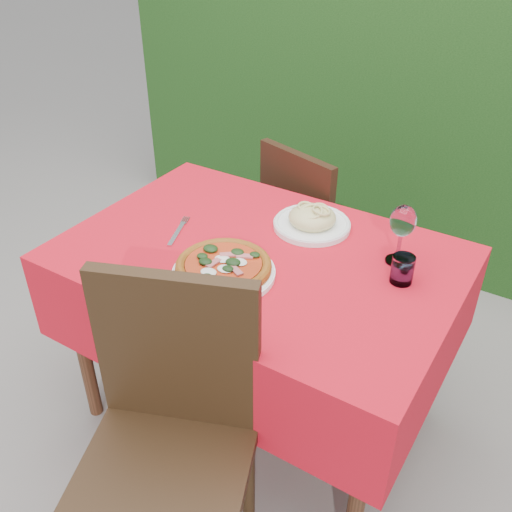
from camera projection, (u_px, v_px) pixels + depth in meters
The scene contains 10 objects.
ground at pixel (258, 411), 2.25m from camera, with size 60.00×60.00×0.00m, color #655F5B.
hedge at pixel (423, 80), 2.84m from camera, with size 3.20×0.55×1.78m.
dining_table at pixel (259, 290), 1.92m from camera, with size 1.26×0.86×0.75m.
chair_near at pixel (170, 428), 1.49m from camera, with size 0.57×0.57×0.97m.
chair_far at pixel (310, 227), 2.47m from camera, with size 0.48×0.48×0.86m.
pizza_plate at pixel (224, 268), 1.71m from camera, with size 0.34×0.34×0.06m.
pasta_plate at pixel (312, 220), 1.95m from camera, with size 0.27×0.27×0.08m.
water_glass at pixel (402, 271), 1.68m from camera, with size 0.07×0.07×0.09m.
wine_glass at pixel (403, 223), 1.71m from camera, with size 0.08×0.08×0.20m.
fork at pixel (177, 234), 1.92m from camera, with size 0.03×0.21×0.01m, color silver.
Camera 1 is at (0.81, -1.31, 1.75)m, focal length 40.00 mm.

